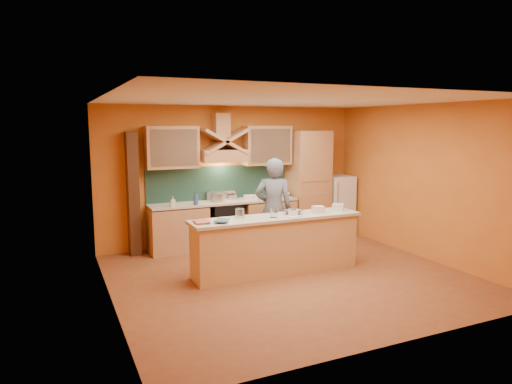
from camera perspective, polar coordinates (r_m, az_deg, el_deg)
name	(u,v)px	position (r m, az deg, el deg)	size (l,w,h in m)	color
floor	(290,276)	(7.49, 4.29, -10.49)	(5.50, 5.00, 0.01)	brown
ceiling	(292,100)	(7.10, 4.54, 11.42)	(5.50, 5.00, 0.01)	white
wall_back	(233,175)	(9.41, -2.94, 2.15)	(5.50, 0.02, 2.80)	orange
wall_front	(403,221)	(5.15, 17.94, -3.47)	(5.50, 0.02, 2.80)	orange
wall_left	(108,203)	(6.33, -17.98, -1.31)	(0.02, 5.00, 2.80)	orange
wall_right	(424,182)	(8.82, 20.28, 1.21)	(0.02, 5.00, 2.80)	orange
base_cabinet_left	(178,230)	(8.91, -9.70, -4.64)	(1.10, 0.60, 0.86)	tan
base_cabinet_right	(267,221)	(9.55, 1.41, -3.64)	(1.10, 0.60, 0.86)	tan
counter_top	(224,202)	(9.10, -3.98, -1.26)	(3.00, 0.62, 0.04)	beige
stove	(225,224)	(9.19, -3.95, -4.02)	(0.60, 0.58, 0.90)	black
backsplash	(219,183)	(9.31, -4.61, 1.14)	(3.00, 0.03, 0.70)	#17322C
range_hood	(223,156)	(9.04, -4.15, 4.55)	(0.92, 0.50, 0.24)	tan
hood_chimney	(221,126)	(9.11, -4.41, 8.23)	(0.30, 0.30, 0.50)	tan
upper_cabinet_left	(172,147)	(8.81, -10.47, 5.51)	(1.00, 0.35, 0.80)	tan
upper_cabinet_right	(267,145)	(9.49, 1.38, 5.84)	(1.00, 0.35, 0.80)	tan
pantry_column	(309,184)	(9.90, 6.64, 0.96)	(0.80, 0.60, 2.30)	tan
fridge	(337,205)	(10.38, 10.14, -1.57)	(0.58, 0.60, 1.30)	white
trim_column_left	(133,194)	(8.76, -15.13, -0.25)	(0.20, 0.30, 2.30)	#472816
island_body	(276,246)	(7.57, 2.56, -6.79)	(2.80, 0.55, 0.88)	#DEAD72
island_top	(277,218)	(7.46, 2.58, -3.23)	(2.90, 0.62, 0.05)	beige
person	(273,209)	(8.20, 2.19, -2.15)	(0.67, 0.44, 1.84)	slate
pot_large	(218,198)	(9.02, -4.77, -0.79)	(0.26, 0.26, 0.17)	silver
pot_small	(232,197)	(9.31, -3.08, -0.64)	(0.22, 0.22, 0.12)	#AEADB4
soap_bottle_a	(173,202)	(8.60, -10.33, -1.18)	(0.08, 0.08, 0.18)	silver
soap_bottle_b	(196,198)	(8.70, -7.53, -0.75)	(0.10, 0.10, 0.26)	#2E487F
bowl_back	(285,194)	(9.71, 3.60, -0.30)	(0.23, 0.23, 0.07)	silver
dish_rack	(251,197)	(9.24, -0.68, -0.68)	(0.25, 0.19, 0.09)	white
book_lower	(194,222)	(6.99, -7.73, -3.77)	(0.22, 0.30, 0.03)	#BD6043
book_upper	(216,220)	(7.02, -5.06, -3.52)	(0.20, 0.28, 0.02)	#3A5F80
jar_large	(240,213)	(7.34, -2.03, -2.65)	(0.15, 0.15, 0.14)	silver
jar_small	(274,213)	(7.35, 2.25, -2.58)	(0.12, 0.12, 0.16)	white
kitchen_scale	(293,213)	(7.47, 4.65, -2.60)	(0.13, 0.13, 0.11)	white
mixing_bowl	(293,212)	(7.64, 4.67, -2.50)	(0.29, 0.29, 0.07)	silver
cloth	(294,217)	(7.41, 4.74, -3.08)	(0.23, 0.17, 0.02)	beige
grocery_bag_a	(318,209)	(7.78, 7.77, -2.18)	(0.18, 0.15, 0.12)	beige
grocery_bag_b	(338,207)	(8.06, 10.21, -1.88)	(0.19, 0.15, 0.12)	beige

